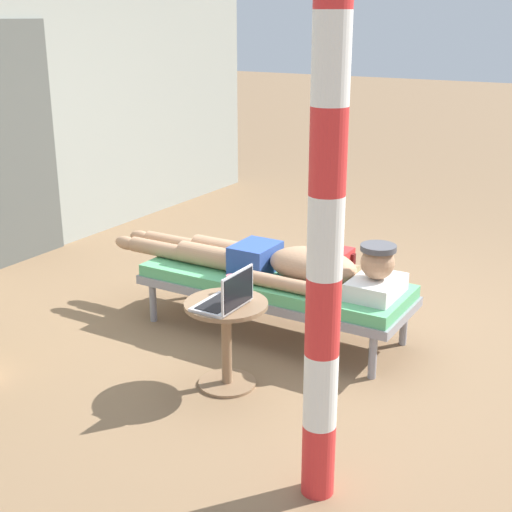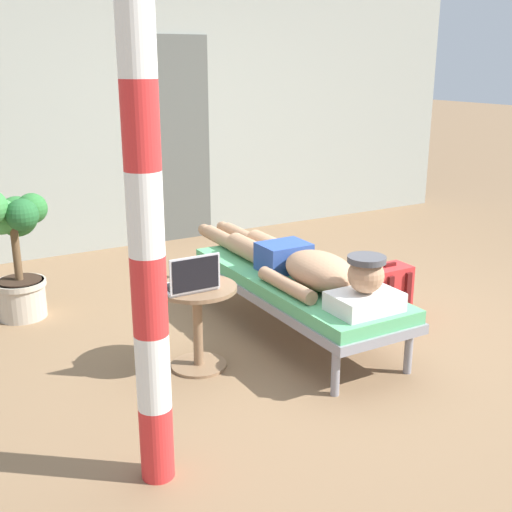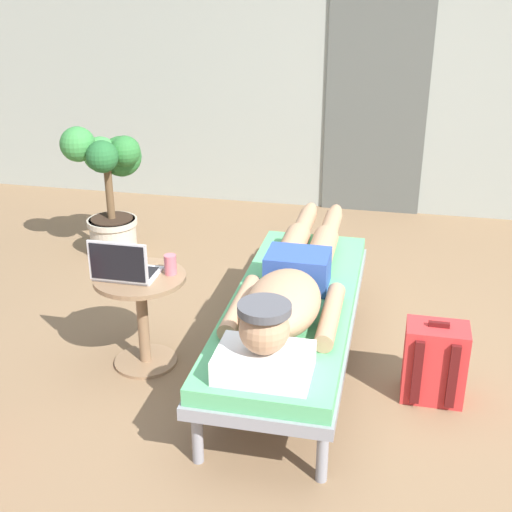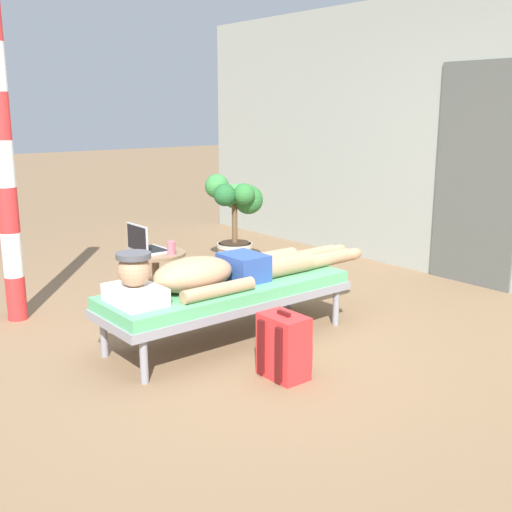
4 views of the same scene
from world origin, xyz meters
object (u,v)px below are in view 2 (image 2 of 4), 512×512
at_px(side_table, 197,313).
at_px(porch_post, 145,214).
at_px(drink_glass, 215,271).
at_px(laptop, 191,281).
at_px(lounge_chair, 295,286).
at_px(person_reclining, 300,264).
at_px(backpack, 388,293).
at_px(potted_plant, 15,242).

xyz_separation_m(side_table, porch_post, (-0.62, -0.90, 0.86)).
distance_m(drink_glass, porch_post, 1.39).
distance_m(laptop, drink_glass, 0.24).
xyz_separation_m(lounge_chair, porch_post, (-1.41, -1.02, 0.87)).
xyz_separation_m(person_reclining, porch_post, (-1.41, -0.97, 0.70)).
bearing_deg(backpack, side_table, -179.40).
height_order(backpack, potted_plant, potted_plant).
height_order(person_reclining, drink_glass, person_reclining).
bearing_deg(porch_post, side_table, 55.13).
distance_m(side_table, laptop, 0.24).
relative_size(lounge_chair, person_reclining, 0.86).
height_order(backpack, porch_post, porch_post).
relative_size(person_reclining, drink_glass, 20.62).
relative_size(side_table, laptop, 1.69).
bearing_deg(drink_glass, side_table, -158.82).
height_order(lounge_chair, drink_glass, drink_glass).
bearing_deg(person_reclining, porch_post, -145.48).
relative_size(person_reclining, porch_post, 0.89).
distance_m(backpack, potted_plant, 2.69).
bearing_deg(side_table, potted_plant, 119.28).
xyz_separation_m(person_reclining, backpack, (0.73, -0.06, -0.32)).
xyz_separation_m(side_table, potted_plant, (-0.77, 1.38, 0.21)).
height_order(person_reclining, backpack, person_reclining).
xyz_separation_m(potted_plant, porch_post, (0.15, -2.28, 0.65)).
xyz_separation_m(backpack, porch_post, (-2.14, -0.91, 1.02)).
bearing_deg(laptop, backpack, 2.44).
bearing_deg(laptop, person_reclining, 8.30).
height_order(lounge_chair, side_table, side_table).
distance_m(laptop, porch_post, 1.20).
relative_size(person_reclining, backpack, 5.12).
bearing_deg(laptop, drink_glass, 27.52).
bearing_deg(laptop, lounge_chair, 11.86).
height_order(lounge_chair, porch_post, porch_post).
distance_m(person_reclining, laptop, 0.85).
xyz_separation_m(drink_glass, potted_plant, (-0.92, 1.32, -0.01)).
xyz_separation_m(lounge_chair, laptop, (-0.84, -0.18, 0.24)).
relative_size(side_table, drink_glass, 4.97).
relative_size(potted_plant, porch_post, 0.40).
bearing_deg(drink_glass, laptop, -152.48).
distance_m(potted_plant, porch_post, 2.37).
bearing_deg(laptop, porch_post, -123.74).
bearing_deg(potted_plant, side_table, -60.72).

